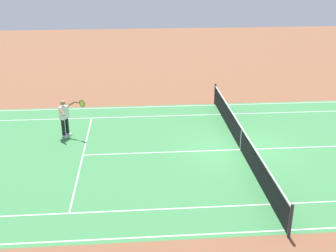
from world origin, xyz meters
The scene contains 6 objects.
ground_plane centered at (0.00, 0.00, 0.00)m, with size 60.00×60.00×0.00m, color brown.
court_slab centered at (0.00, 0.00, 0.00)m, with size 24.20×11.40×0.00m, color #387A42.
court_line_markings centered at (0.00, 0.00, 0.00)m, with size 23.85×11.05×0.01m.
tennis_net centered at (0.00, 0.00, 0.49)m, with size 0.10×11.70×1.08m.
tennis_player_near centered at (7.31, -2.00, 0.93)m, with size 1.18×0.75×1.70m.
tennis_ball centered at (-0.52, -1.75, 0.03)m, with size 0.07×0.07×0.07m, color #CCE01E.
Camera 1 is at (4.24, 15.56, 7.54)m, focal length 45.67 mm.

